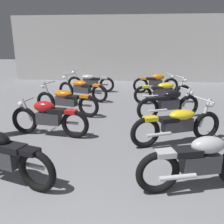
{
  "coord_description": "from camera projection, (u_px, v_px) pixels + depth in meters",
  "views": [
    {
      "loc": [
        0.52,
        -0.58,
        2.16
      ],
      "look_at": [
        0.0,
        4.87,
        0.55
      ],
      "focal_mm": 38.17,
      "sensor_mm": 36.0,
      "label": 1
    }
  ],
  "objects": [
    {
      "name": "motorcycle_right_row_1",
      "position": [
        201.0,
        161.0,
        3.53
      ],
      "size": [
        1.93,
        0.71,
        0.88
      ],
      "color": "black",
      "rests_on": "ground"
    },
    {
      "name": "motorcycle_right_row_4",
      "position": [
        163.0,
        91.0,
        8.62
      ],
      "size": [
        2.14,
        0.81,
        0.97
      ],
      "color": "black",
      "rests_on": "ground"
    },
    {
      "name": "motorcycle_right_row_3",
      "position": [
        169.0,
        103.0,
        6.87
      ],
      "size": [
        1.88,
        0.82,
        0.88
      ],
      "color": "black",
      "rests_on": "ground"
    },
    {
      "name": "motorcycle_left_row_3",
      "position": [
        66.0,
        100.0,
        7.27
      ],
      "size": [
        2.12,
        0.84,
        0.97
      ],
      "color": "black",
      "rests_on": "ground"
    },
    {
      "name": "motorcycle_left_row_4",
      "position": [
        82.0,
        89.0,
        9.08
      ],
      "size": [
        2.07,
        0.97,
        0.97
      ],
      "color": "black",
      "rests_on": "ground"
    },
    {
      "name": "motorcycle_right_row_5",
      "position": [
        156.0,
        83.0,
        10.38
      ],
      "size": [
        1.97,
        0.48,
        0.88
      ],
      "color": "black",
      "rests_on": "ground"
    },
    {
      "name": "motorcycle_left_row_1",
      "position": [
        2.0,
        155.0,
        3.71
      ],
      "size": [
        1.91,
        0.73,
        0.88
      ],
      "color": "black",
      "rests_on": "ground"
    },
    {
      "name": "motorcycle_left_row_2",
      "position": [
        49.0,
        117.0,
        5.6
      ],
      "size": [
        1.97,
        0.49,
        0.88
      ],
      "color": "black",
      "rests_on": "ground"
    },
    {
      "name": "motorcycle_left_row_5",
      "position": [
        90.0,
        82.0,
        10.72
      ],
      "size": [
        2.17,
        0.68,
        0.97
      ],
      "color": "black",
      "rests_on": "ground"
    },
    {
      "name": "motorcycle_right_row_2",
      "position": [
        178.0,
        124.0,
        5.16
      ],
      "size": [
        2.06,
        1.0,
        0.97
      ],
      "color": "black",
      "rests_on": "ground"
    },
    {
      "name": "back_wall",
      "position": [
        126.0,
        49.0,
        13.35
      ],
      "size": [
        13.01,
        0.24,
        3.6
      ],
      "primitive_type": "cube",
      "color": "#BCBAB7",
      "rests_on": "ground"
    }
  ]
}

